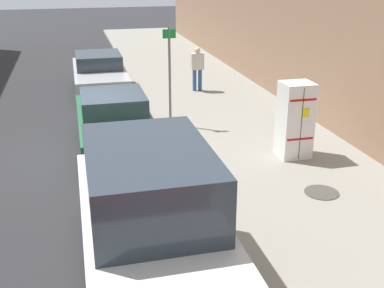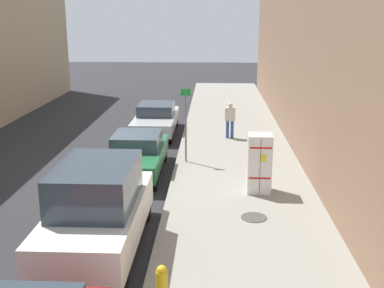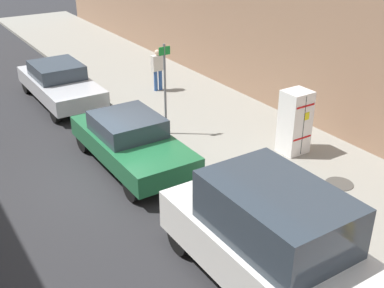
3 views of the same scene
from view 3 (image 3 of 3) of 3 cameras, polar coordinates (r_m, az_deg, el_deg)
The scene contains 9 objects.
ground_plane at distance 13.01m, azimuth -9.44°, elevation -3.54°, with size 80.00×80.00×0.00m, color #28282B.
sidewalk_slab at distance 14.92m, azimuth 5.58°, elevation 1.07°, with size 4.56×44.00×0.15m, color gray.
discarded_refrigerator at distance 13.62m, azimuth 12.09°, elevation 2.57°, with size 0.72×0.67×1.81m.
manhole_cover at distance 12.65m, azimuth 17.05°, elevation -4.53°, with size 0.70×0.70×0.02m, color #47443F.
street_sign_post at distance 14.24m, azimuth -3.21°, elevation 6.95°, with size 0.36×0.07×2.79m.
pedestrian_walking_far at distance 18.21m, azimuth -4.09°, elevation 9.05°, with size 0.45×0.22×1.57m.
parked_sedan_silver at distance 18.10m, azimuth -15.42°, elevation 7.04°, with size 1.82×4.56×1.40m.
parked_sedan_green at distance 13.07m, azimuth -7.26°, elevation 0.39°, with size 1.83×4.33×1.40m.
parked_van_white at distance 8.81m, azimuth 9.62°, elevation -11.29°, with size 1.97×4.75×2.14m.
Camera 3 is at (4.26, 10.52, 6.35)m, focal length 45.00 mm.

